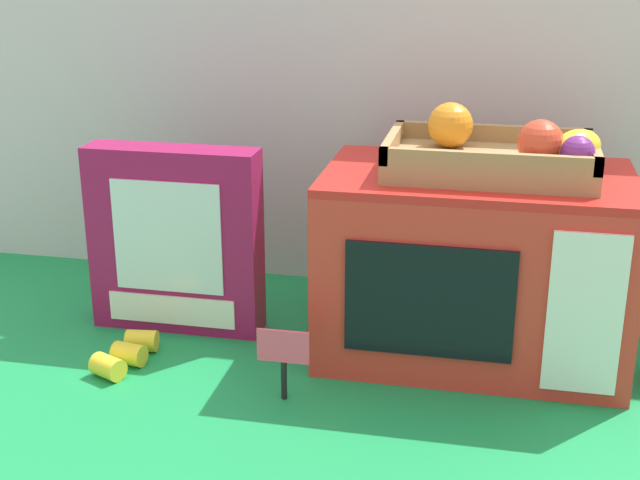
{
  "coord_description": "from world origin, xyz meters",
  "views": [
    {
      "loc": [
        0.24,
        -1.19,
        0.58
      ],
      "look_at": [
        -0.01,
        0.0,
        0.16
      ],
      "focal_mm": 49.14,
      "sensor_mm": 36.0,
      "label": 1
    }
  ],
  "objects_px": {
    "loose_toy_banana": "(127,354)",
    "cookie_set_box": "(176,240)",
    "toy_microwave": "(474,265)",
    "price_sign": "(283,354)",
    "food_groups_crate": "(499,154)"
  },
  "relations": [
    {
      "from": "toy_microwave",
      "to": "cookie_set_box",
      "type": "relative_size",
      "value": 1.49
    },
    {
      "from": "toy_microwave",
      "to": "price_sign",
      "type": "height_order",
      "value": "toy_microwave"
    },
    {
      "from": "food_groups_crate",
      "to": "cookie_set_box",
      "type": "bearing_deg",
      "value": -179.64
    },
    {
      "from": "toy_microwave",
      "to": "price_sign",
      "type": "bearing_deg",
      "value": -139.85
    },
    {
      "from": "loose_toy_banana",
      "to": "toy_microwave",
      "type": "bearing_deg",
      "value": 16.91
    },
    {
      "from": "toy_microwave",
      "to": "loose_toy_banana",
      "type": "distance_m",
      "value": 0.51
    },
    {
      "from": "price_sign",
      "to": "cookie_set_box",
      "type": "bearing_deg",
      "value": 138.69
    },
    {
      "from": "toy_microwave",
      "to": "cookie_set_box",
      "type": "height_order",
      "value": "cookie_set_box"
    },
    {
      "from": "toy_microwave",
      "to": "loose_toy_banana",
      "type": "bearing_deg",
      "value": -163.09
    },
    {
      "from": "toy_microwave",
      "to": "price_sign",
      "type": "xyz_separation_m",
      "value": [
        -0.23,
        -0.2,
        -0.07
      ]
    },
    {
      "from": "price_sign",
      "to": "loose_toy_banana",
      "type": "bearing_deg",
      "value": 168.26
    },
    {
      "from": "toy_microwave",
      "to": "food_groups_crate",
      "type": "xyz_separation_m",
      "value": [
        0.02,
        -0.0,
        0.16
      ]
    },
    {
      "from": "cookie_set_box",
      "to": "loose_toy_banana",
      "type": "xyz_separation_m",
      "value": [
        -0.03,
        -0.14,
        -0.13
      ]
    },
    {
      "from": "loose_toy_banana",
      "to": "cookie_set_box",
      "type": "bearing_deg",
      "value": 78.51
    },
    {
      "from": "toy_microwave",
      "to": "loose_toy_banana",
      "type": "relative_size",
      "value": 3.3
    }
  ]
}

